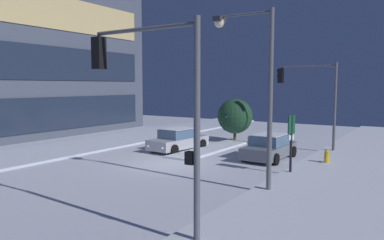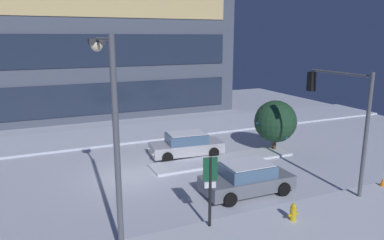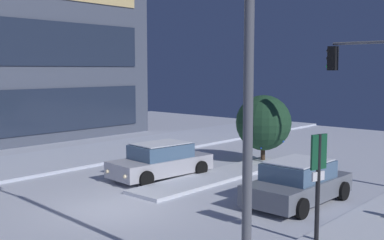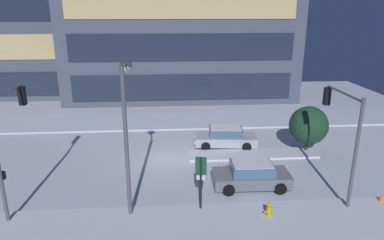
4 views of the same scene
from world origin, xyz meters
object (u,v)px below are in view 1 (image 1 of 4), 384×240
object	(u,v)px
construction_cone	(334,144)
decorated_tree_median	(235,116)
street_lamp_arched	(254,74)
car_near	(269,147)
traffic_light_corner_near_right	(310,90)
parking_info_sign	(291,137)
traffic_light_corner_near_left	(153,91)
fire_hydrant	(326,158)
car_far	(178,140)

from	to	relation	value
construction_cone	decorated_tree_median	bearing A→B (deg)	99.60
street_lamp_arched	car_near	bearing A→B (deg)	-76.32
traffic_light_corner_near_right	parking_info_sign	distance (m)	7.95
car_near	construction_cone	xyz separation A→B (m)	(6.40, -2.31, -0.44)
decorated_tree_median	construction_cone	distance (m)	7.47
traffic_light_corner_near_left	fire_hydrant	xyz separation A→B (m)	(12.57, -2.05, -3.80)
car_far	fire_hydrant	size ratio (longest dim) A/B	5.47
traffic_light_corner_near_left	traffic_light_corner_near_right	bearing A→B (deg)	-89.65
traffic_light_corner_near_left	street_lamp_arched	bearing A→B (deg)	-96.14
traffic_light_corner_near_left	fire_hydrant	world-z (taller)	traffic_light_corner_near_left
car_near	fire_hydrant	world-z (taller)	car_near
construction_cone	fire_hydrant	bearing A→B (deg)	-171.43
traffic_light_corner_near_left	street_lamp_arched	world-z (taller)	street_lamp_arched
car_far	fire_hydrant	world-z (taller)	car_far
decorated_tree_median	car_near	bearing A→B (deg)	-136.93
car_near	fire_hydrant	size ratio (longest dim) A/B	5.21
parking_info_sign	decorated_tree_median	world-z (taller)	decorated_tree_median
car_far	parking_info_sign	distance (m)	9.10
fire_hydrant	parking_info_sign	bearing A→B (deg)	163.64
car_near	car_far	world-z (taller)	same
street_lamp_arched	traffic_light_corner_near_right	bearing A→B (deg)	-87.90
traffic_light_corner_near_right	construction_cone	world-z (taller)	traffic_light_corner_near_right
traffic_light_corner_near_left	construction_cone	distance (m)	19.31
parking_info_sign	traffic_light_corner_near_right	bearing A→B (deg)	-66.68
car_far	construction_cone	xyz separation A→B (m)	(6.86, -8.61, -0.44)
car_far	decorated_tree_median	world-z (taller)	decorated_tree_median
car_far	traffic_light_corner_near_right	bearing A→B (deg)	128.78
street_lamp_arched	parking_info_sign	bearing A→B (deg)	-99.24
fire_hydrant	construction_cone	size ratio (longest dim) A/B	1.57
parking_info_sign	traffic_light_corner_near_left	bearing A→B (deg)	97.62
traffic_light_corner_near_left	construction_cone	xyz separation A→B (m)	(18.87, -1.10, -3.94)
car_near	street_lamp_arched	world-z (taller)	street_lamp_arched
traffic_light_corner_near_right	fire_hydrant	distance (m)	6.04
car_near	car_far	xyz separation A→B (m)	(-0.45, 6.30, -0.00)
car_near	traffic_light_corner_near_right	distance (m)	5.65
parking_info_sign	decorated_tree_median	size ratio (longest dim) A/B	0.88
decorated_tree_median	car_far	bearing A→B (deg)	165.65
parking_info_sign	construction_cone	bearing A→B (deg)	-75.74
traffic_light_corner_near_right	construction_cone	bearing A→B (deg)	-120.90
traffic_light_corner_near_left	parking_info_sign	world-z (taller)	traffic_light_corner_near_left
fire_hydrant	construction_cone	distance (m)	6.37
fire_hydrant	decorated_tree_median	bearing A→B (deg)	57.94
decorated_tree_median	construction_cone	size ratio (longest dim) A/B	6.11
fire_hydrant	decorated_tree_median	size ratio (longest dim) A/B	0.26
traffic_light_corner_near_left	decorated_tree_median	size ratio (longest dim) A/B	1.84
car_far	parking_info_sign	world-z (taller)	parking_info_sign
traffic_light_corner_near_left	construction_cone	size ratio (longest dim) A/B	11.26
street_lamp_arched	parking_info_sign	xyz separation A→B (m)	(3.54, -0.47, -2.95)
street_lamp_arched	construction_cone	distance (m)	13.88
car_far	parking_info_sign	bearing A→B (deg)	78.19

